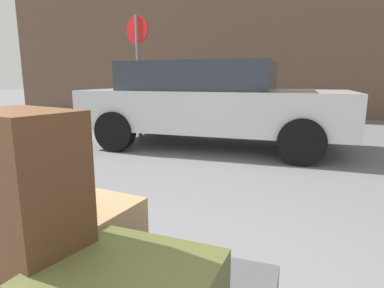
{
  "coord_description": "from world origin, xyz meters",
  "views": [
    {
      "loc": [
        0.74,
        -0.94,
        1.14
      ],
      "look_at": [
        0.0,
        1.2,
        0.69
      ],
      "focal_mm": 30.45,
      "sensor_mm": 36.0,
      "label": 1
    }
  ],
  "objects": [
    {
      "name": "suitcase_tan_rear_left",
      "position": [
        -0.25,
        0.17,
        0.47
      ],
      "size": [
        0.68,
        0.47,
        0.27
      ],
      "primitive_type": "cube",
      "rotation": [
        0.0,
        0.0,
        -0.12
      ],
      "color": "#9E7F56",
      "rests_on": "luggage_cart"
    },
    {
      "name": "parked_car",
      "position": [
        -0.78,
        4.4,
        0.76
      ],
      "size": [
        4.34,
        2.0,
        1.42
      ],
      "color": "silver",
      "rests_on": "ground_plane"
    },
    {
      "name": "suitcase_brown_center",
      "position": [
        -0.13,
        -0.14,
        0.69
      ],
      "size": [
        0.45,
        0.34,
        0.71
      ],
      "primitive_type": "cube",
      "rotation": [
        0.0,
        0.0,
        -0.24
      ],
      "color": "#51331E",
      "rests_on": "luggage_cart"
    },
    {
      "name": "no_parking_sign",
      "position": [
        -2.2,
        4.52,
        1.41
      ],
      "size": [
        0.49,
        0.14,
        2.26
      ],
      "color": "slate",
      "rests_on": "ground_plane"
    }
  ]
}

